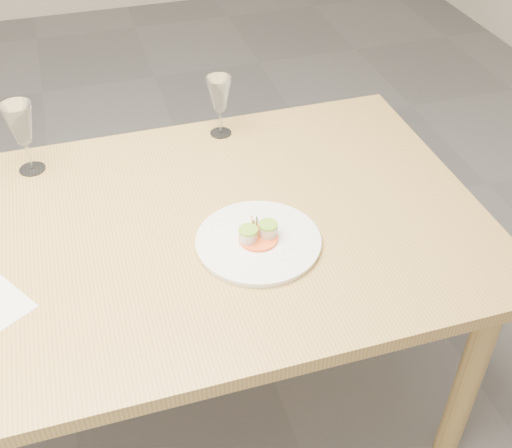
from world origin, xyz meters
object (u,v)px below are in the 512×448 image
object	(u,v)px
wine_glass_3	(20,125)
wine_glass_4	(219,95)
dining_table	(26,278)
dinner_plate	(259,241)

from	to	relation	value
wine_glass_3	wine_glass_4	xyz separation A→B (m)	(0.57, 0.03, -0.02)
dining_table	wine_glass_4	xyz separation A→B (m)	(0.62, 0.41, 0.20)
dining_table	wine_glass_4	distance (m)	0.77
dining_table	wine_glass_3	bearing A→B (deg)	83.61
wine_glass_3	wine_glass_4	world-z (taller)	wine_glass_3
dinner_plate	wine_glass_4	bearing A→B (deg)	85.70
wine_glass_4	dinner_plate	bearing A→B (deg)	-94.30
dining_table	wine_glass_3	distance (m)	0.44
dining_table	dinner_plate	bearing A→B (deg)	-11.76
dining_table	wine_glass_3	size ratio (longest dim) A/B	11.27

